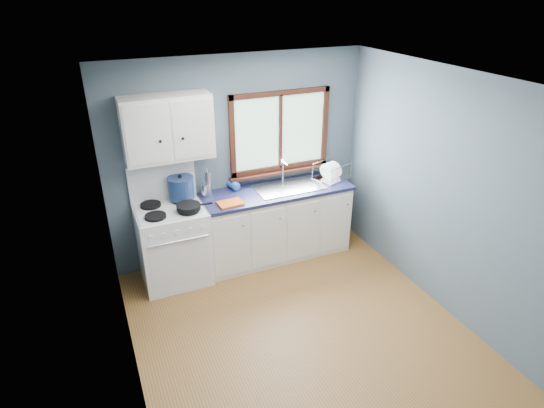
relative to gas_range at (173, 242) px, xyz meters
name	(u,v)px	position (x,y,z in m)	size (l,w,h in m)	color
floor	(303,335)	(0.95, -1.47, -0.50)	(3.20, 3.60, 0.02)	brown
ceiling	(312,82)	(0.95, -1.47, 2.02)	(3.20, 3.60, 0.02)	white
wall_back	(239,160)	(0.95, 0.34, 0.76)	(3.20, 0.02, 2.50)	#505F69
wall_front	(454,370)	(0.95, -3.28, 0.76)	(3.20, 0.02, 2.50)	#505F69
wall_left	(119,266)	(-0.66, -1.47, 0.76)	(0.02, 3.60, 2.50)	#505F69
wall_right	(448,196)	(2.56, -1.47, 0.76)	(0.02, 3.60, 2.50)	#505F69
gas_range	(173,242)	(0.00, 0.00, 0.00)	(0.76, 0.69, 1.36)	white
base_cabinets	(276,226)	(1.31, 0.02, -0.08)	(1.85, 0.60, 0.88)	white
countertop	(276,191)	(1.31, 0.02, 0.41)	(1.89, 0.64, 0.04)	#151734
sink	(289,192)	(1.49, 0.02, 0.37)	(0.84, 0.46, 0.44)	silver
window	(280,137)	(1.48, 0.30, 0.98)	(1.36, 0.10, 1.03)	#9EC6A8
upper_cabinets	(168,128)	(0.10, 0.15, 1.31)	(0.95, 0.35, 0.70)	white
skillet	(189,207)	(0.19, -0.16, 0.49)	(0.40, 0.27, 0.05)	black
stockpot	(181,187)	(0.18, 0.15, 0.60)	(0.39, 0.39, 0.29)	navy
utensil_crock	(207,189)	(0.49, 0.18, 0.51)	(0.15, 0.15, 0.39)	silver
thermos	(208,184)	(0.50, 0.15, 0.58)	(0.07, 0.07, 0.32)	silver
soap_bottle	(237,181)	(0.86, 0.15, 0.56)	(0.10, 0.10, 0.27)	blue
dish_towel	(230,203)	(0.67, -0.15, 0.44)	(0.28, 0.20, 0.02)	#DC5717
dish_rack	(331,174)	(2.10, 0.06, 0.48)	(0.51, 0.46, 0.22)	silver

